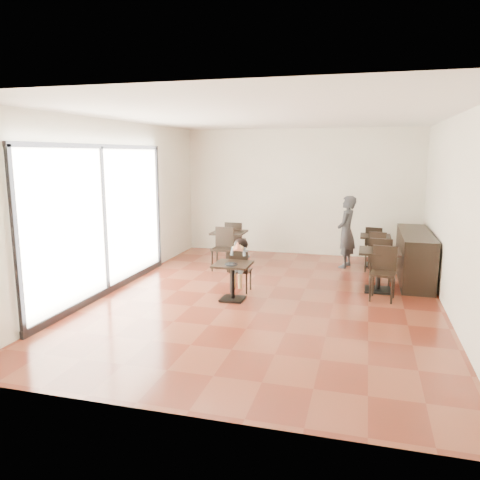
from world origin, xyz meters
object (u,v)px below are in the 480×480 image
(adult_patron, at_px, (346,232))
(chair_mid_b, at_px, (383,274))
(cafe_table_mid, at_px, (379,271))
(chair_mid_a, at_px, (381,261))
(chair_left_a, at_px, (235,241))
(cafe_table_left, at_px, (229,248))
(child_table, at_px, (233,282))
(chair_back_a, at_px, (375,244))
(chair_back_b, at_px, (375,252))
(cafe_table_back, at_px, (375,251))
(child, at_px, (241,265))
(chair_left_b, at_px, (222,249))
(child_chair, at_px, (241,271))

(adult_patron, relative_size, chair_mid_b, 1.73)
(cafe_table_mid, distance_m, chair_mid_b, 0.56)
(chair_mid_a, height_order, chair_left_a, chair_mid_a)
(chair_mid_b, bearing_deg, cafe_table_left, 158.59)
(child_table, relative_size, cafe_table_mid, 0.85)
(chair_back_a, xyz_separation_m, chair_back_b, (0.00, -0.97, 0.00))
(chair_mid_b, height_order, chair_back_b, chair_mid_b)
(cafe_table_back, bearing_deg, cafe_table_left, -167.29)
(chair_mid_b, bearing_deg, chair_back_a, 99.62)
(chair_mid_b, distance_m, chair_left_a, 4.19)
(chair_back_a, bearing_deg, child, 64.53)
(child, bearing_deg, chair_left_b, 119.07)
(child_table, height_order, chair_mid_b, chair_mid_b)
(chair_mid_a, distance_m, chair_left_a, 3.66)
(chair_mid_a, bearing_deg, cafe_table_left, -5.44)
(child, xyz_separation_m, cafe_table_left, (-0.83, 2.05, -0.11))
(chair_left_a, bearing_deg, chair_mid_a, 158.43)
(cafe_table_left, distance_m, cafe_table_back, 3.38)
(child_chair, relative_size, cafe_table_mid, 1.02)
(cafe_table_back, height_order, chair_mid_b, chair_mid_b)
(adult_patron, xyz_separation_m, chair_left_a, (-2.65, 0.11, -0.35))
(cafe_table_mid, height_order, chair_back_a, chair_back_a)
(child_chair, relative_size, chair_mid_a, 0.85)
(cafe_table_mid, bearing_deg, chair_back_b, 91.61)
(adult_patron, bearing_deg, cafe_table_back, 126.79)
(child, bearing_deg, cafe_table_mid, 15.63)
(chair_back_b, bearing_deg, chair_back_a, 102.02)
(adult_patron, distance_m, chair_mid_b, 2.48)
(child_chair, bearing_deg, cafe_table_mid, -164.37)
(chair_left_a, height_order, chair_left_b, same)
(chair_left_a, bearing_deg, cafe_table_back, -176.63)
(child_chair, bearing_deg, adult_patron, -126.11)
(child_table, height_order, child_chair, child_chair)
(cafe_table_mid, xyz_separation_m, chair_left_a, (-3.34, 1.89, 0.08))
(adult_patron, height_order, chair_back_a, adult_patron)
(child, bearing_deg, chair_left_a, 107.77)
(adult_patron, distance_m, chair_mid_a, 1.49)
(child_chair, bearing_deg, cafe_table_left, -67.87)
(cafe_table_mid, bearing_deg, chair_left_b, 166.63)
(chair_mid_b, relative_size, chair_back_b, 1.10)
(cafe_table_left, relative_size, chair_back_a, 0.91)
(child, xyz_separation_m, adult_patron, (1.82, 2.49, 0.31))
(child_table, relative_size, chair_left_b, 0.71)
(child_table, bearing_deg, cafe_table_mid, 26.51)
(chair_mid_a, bearing_deg, chair_mid_b, 97.71)
(chair_mid_b, bearing_deg, cafe_table_mid, 103.83)
(child_table, xyz_separation_m, adult_patron, (1.82, 3.04, 0.49))
(cafe_table_mid, distance_m, cafe_table_back, 2.09)
(chair_left_b, bearing_deg, child_chair, -60.93)
(chair_left_a, xyz_separation_m, chair_left_b, (0.00, -1.10, 0.00))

